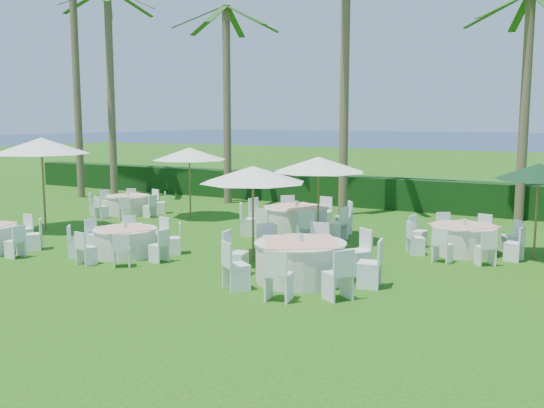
{
  "coord_description": "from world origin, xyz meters",
  "views": [
    {
      "loc": [
        9.36,
        -10.91,
        3.47
      ],
      "look_at": [
        1.83,
        2.67,
        1.3
      ],
      "focal_mm": 40.0,
      "sensor_mm": 36.0,
      "label": 1
    }
  ],
  "objects_px": {
    "banquet_table_d": "(128,204)",
    "umbrella_green": "(539,172)",
    "banquet_table_f": "(464,239)",
    "umbrella_d": "(319,165)",
    "umbrella_a": "(41,146)",
    "banquet_table_c": "(300,260)",
    "umbrella_c": "(189,154)",
    "umbrella_b": "(253,174)",
    "banquet_table_e": "(296,220)",
    "banquet_table_b": "(126,241)"
  },
  "relations": [
    {
      "from": "banquet_table_d",
      "to": "umbrella_green",
      "type": "relative_size",
      "value": 1.16
    },
    {
      "from": "banquet_table_f",
      "to": "umbrella_d",
      "type": "height_order",
      "value": "umbrella_d"
    },
    {
      "from": "banquet_table_d",
      "to": "umbrella_a",
      "type": "height_order",
      "value": "umbrella_a"
    },
    {
      "from": "banquet_table_c",
      "to": "umbrella_c",
      "type": "bearing_deg",
      "value": 141.37
    },
    {
      "from": "umbrella_b",
      "to": "umbrella_c",
      "type": "bearing_deg",
      "value": 139.19
    },
    {
      "from": "banquet_table_d",
      "to": "umbrella_a",
      "type": "distance_m",
      "value": 4.41
    },
    {
      "from": "umbrella_green",
      "to": "umbrella_a",
      "type": "bearing_deg",
      "value": -167.0
    },
    {
      "from": "banquet_table_f",
      "to": "umbrella_b",
      "type": "relative_size",
      "value": 1.14
    },
    {
      "from": "banquet_table_c",
      "to": "umbrella_green",
      "type": "distance_m",
      "value": 6.59
    },
    {
      "from": "banquet_table_d",
      "to": "banquet_table_e",
      "type": "xyz_separation_m",
      "value": [
        7.26,
        -0.59,
        0.08
      ]
    },
    {
      "from": "banquet_table_d",
      "to": "banquet_table_f",
      "type": "xyz_separation_m",
      "value": [
        12.26,
        -0.82,
        0.03
      ]
    },
    {
      "from": "umbrella_d",
      "to": "banquet_table_b",
      "type": "bearing_deg",
      "value": -133.54
    },
    {
      "from": "banquet_table_d",
      "to": "umbrella_a",
      "type": "relative_size",
      "value": 0.95
    },
    {
      "from": "banquet_table_e",
      "to": "umbrella_green",
      "type": "height_order",
      "value": "umbrella_green"
    },
    {
      "from": "banquet_table_f",
      "to": "umbrella_green",
      "type": "xyz_separation_m",
      "value": [
        1.68,
        0.27,
        1.79
      ]
    },
    {
      "from": "banquet_table_c",
      "to": "umbrella_b",
      "type": "xyz_separation_m",
      "value": [
        -1.87,
        1.15,
        1.68
      ]
    },
    {
      "from": "banquet_table_b",
      "to": "umbrella_green",
      "type": "height_order",
      "value": "umbrella_green"
    },
    {
      "from": "banquet_table_f",
      "to": "umbrella_d",
      "type": "distance_m",
      "value": 4.35
    },
    {
      "from": "banquet_table_c",
      "to": "banquet_table_d",
      "type": "relative_size",
      "value": 1.26
    },
    {
      "from": "umbrella_c",
      "to": "umbrella_green",
      "type": "relative_size",
      "value": 1.08
    },
    {
      "from": "banquet_table_b",
      "to": "umbrella_c",
      "type": "height_order",
      "value": "umbrella_c"
    },
    {
      "from": "umbrella_b",
      "to": "umbrella_green",
      "type": "relative_size",
      "value": 1.09
    },
    {
      "from": "banquet_table_b",
      "to": "banquet_table_c",
      "type": "distance_m",
      "value": 5.03
    },
    {
      "from": "banquet_table_d",
      "to": "banquet_table_b",
      "type": "bearing_deg",
      "value": -48.23
    },
    {
      "from": "umbrella_b",
      "to": "umbrella_green",
      "type": "xyz_separation_m",
      "value": [
        6.06,
        3.64,
        0.05
      ]
    },
    {
      "from": "banquet_table_b",
      "to": "banquet_table_d",
      "type": "xyz_separation_m",
      "value": [
        -4.71,
        5.27,
        -0.01
      ]
    },
    {
      "from": "banquet_table_f",
      "to": "umbrella_d",
      "type": "relative_size",
      "value": 1.13
    },
    {
      "from": "banquet_table_d",
      "to": "umbrella_c",
      "type": "bearing_deg",
      "value": 9.69
    },
    {
      "from": "banquet_table_d",
      "to": "banquet_table_f",
      "type": "height_order",
      "value": "banquet_table_f"
    },
    {
      "from": "umbrella_b",
      "to": "banquet_table_c",
      "type": "bearing_deg",
      "value": -31.58
    },
    {
      "from": "banquet_table_d",
      "to": "umbrella_c",
      "type": "distance_m",
      "value": 3.2
    },
    {
      "from": "banquet_table_f",
      "to": "umbrella_c",
      "type": "xyz_separation_m",
      "value": [
        -9.73,
        1.26,
        1.88
      ]
    },
    {
      "from": "umbrella_d",
      "to": "banquet_table_e",
      "type": "bearing_deg",
      "value": 142.91
    },
    {
      "from": "banquet_table_d",
      "to": "banquet_table_e",
      "type": "relative_size",
      "value": 0.81
    },
    {
      "from": "banquet_table_c",
      "to": "umbrella_a",
      "type": "xyz_separation_m",
      "value": [
        -9.76,
        1.56,
        2.2
      ]
    },
    {
      "from": "banquet_table_b",
      "to": "umbrella_d",
      "type": "relative_size",
      "value": 1.07
    },
    {
      "from": "banquet_table_d",
      "to": "umbrella_d",
      "type": "bearing_deg",
      "value": -9.68
    },
    {
      "from": "banquet_table_d",
      "to": "umbrella_b",
      "type": "xyz_separation_m",
      "value": [
        7.88,
        -4.19,
        1.78
      ]
    },
    {
      "from": "umbrella_a",
      "to": "umbrella_b",
      "type": "distance_m",
      "value": 7.92
    },
    {
      "from": "banquet_table_c",
      "to": "banquet_table_f",
      "type": "relative_size",
      "value": 1.17
    },
    {
      "from": "banquet_table_c",
      "to": "banquet_table_d",
      "type": "bearing_deg",
      "value": 151.31
    },
    {
      "from": "umbrella_b",
      "to": "umbrella_d",
      "type": "height_order",
      "value": "umbrella_d"
    },
    {
      "from": "banquet_table_e",
      "to": "banquet_table_f",
      "type": "relative_size",
      "value": 1.15
    },
    {
      "from": "banquet_table_b",
      "to": "banquet_table_d",
      "type": "distance_m",
      "value": 7.07
    },
    {
      "from": "banquet_table_b",
      "to": "umbrella_b",
      "type": "relative_size",
      "value": 1.08
    },
    {
      "from": "banquet_table_c",
      "to": "umbrella_green",
      "type": "xyz_separation_m",
      "value": [
        4.2,
        4.78,
        1.73
      ]
    },
    {
      "from": "banquet_table_d",
      "to": "umbrella_green",
      "type": "height_order",
      "value": "umbrella_green"
    },
    {
      "from": "umbrella_c",
      "to": "banquet_table_f",
      "type": "bearing_deg",
      "value": -7.35
    },
    {
      "from": "umbrella_a",
      "to": "umbrella_c",
      "type": "bearing_deg",
      "value": 58.83
    },
    {
      "from": "banquet_table_b",
      "to": "umbrella_b",
      "type": "bearing_deg",
      "value": 18.99
    }
  ]
}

